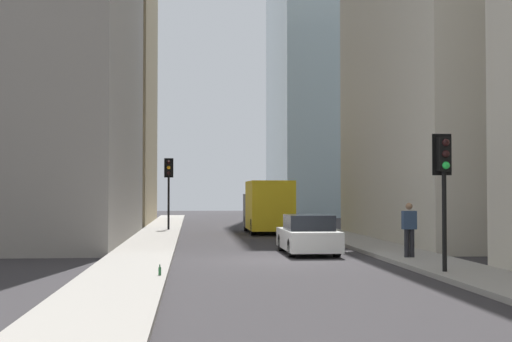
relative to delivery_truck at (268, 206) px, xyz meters
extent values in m
plane|color=#302D30|center=(-16.27, 1.40, -1.46)|extent=(135.00, 135.00, 0.00)
cube|color=gray|center=(-16.27, 5.90, -1.39)|extent=(90.00, 2.20, 0.14)
cube|color=gray|center=(-16.27, -3.10, -1.39)|extent=(90.00, 2.20, 0.14)
cube|color=#9E8966|center=(12.86, 12.00, 11.48)|extent=(15.58, 10.00, 25.87)
cube|color=yellow|center=(-0.91, 0.00, 0.08)|extent=(4.60, 2.25, 2.60)
cube|color=#38383D|center=(2.29, 0.00, -0.27)|extent=(1.90, 2.25, 1.90)
cube|color=black|center=(2.29, 0.00, 0.33)|extent=(1.92, 2.09, 0.64)
cylinder|color=black|center=(2.29, -0.98, -1.02)|extent=(0.88, 0.28, 0.88)
cylinder|color=black|center=(2.29, 0.99, -1.02)|extent=(0.88, 0.28, 0.88)
cylinder|color=black|center=(-2.31, -0.98, -1.02)|extent=(0.88, 0.28, 0.88)
cylinder|color=black|center=(-2.31, 0.99, -1.02)|extent=(0.88, 0.28, 0.88)
cube|color=silver|center=(-13.80, 0.00, -0.93)|extent=(4.30, 1.78, 0.70)
cube|color=black|center=(-14.00, 0.00, -0.31)|extent=(2.10, 1.58, 0.54)
cylinder|color=black|center=(-12.45, -0.78, -1.14)|extent=(0.64, 0.22, 0.64)
cylinder|color=black|center=(-12.45, 0.78, -1.14)|extent=(0.64, 0.22, 0.64)
cylinder|color=black|center=(-15.15, -0.78, -1.14)|extent=(0.64, 0.22, 0.64)
cylinder|color=black|center=(-15.15, 0.78, -1.14)|extent=(0.64, 0.22, 0.64)
cylinder|color=black|center=(-21.20, -2.42, -0.01)|extent=(0.12, 0.12, 2.62)
cube|color=black|center=(-21.20, -2.42, 1.75)|extent=(0.28, 0.32, 0.90)
cube|color=black|center=(-21.04, -2.42, 1.75)|extent=(0.03, 0.52, 1.10)
sphere|color=black|center=(-21.36, -2.42, 2.05)|extent=(0.20, 0.20, 0.20)
sphere|color=black|center=(-21.36, -2.42, 1.75)|extent=(0.20, 0.20, 0.20)
sphere|color=green|center=(-21.36, -2.42, 1.45)|extent=(0.20, 0.20, 0.20)
cylinder|color=black|center=(1.63, 5.47, 0.20)|extent=(0.12, 0.12, 3.05)
cube|color=black|center=(1.63, 5.47, 2.18)|extent=(0.28, 0.32, 0.90)
cube|color=black|center=(1.79, 5.47, 2.18)|extent=(0.03, 0.52, 1.10)
sphere|color=black|center=(1.47, 5.47, 2.48)|extent=(0.20, 0.20, 0.20)
sphere|color=orange|center=(1.47, 5.47, 2.18)|extent=(0.20, 0.20, 0.20)
sphere|color=black|center=(1.47, 5.47, 1.88)|extent=(0.20, 0.20, 0.20)
cylinder|color=black|center=(-17.01, -2.85, -0.87)|extent=(0.16, 0.16, 0.89)
cylinder|color=black|center=(-17.01, -2.68, -0.87)|extent=(0.16, 0.16, 0.89)
cube|color=navy|center=(-17.01, -2.76, -0.13)|extent=(0.26, 0.44, 0.59)
sphere|color=#936B4C|center=(-17.01, -2.76, 0.31)|extent=(0.22, 0.22, 0.22)
cylinder|color=#236033|center=(-21.44, 4.97, -1.22)|extent=(0.07, 0.07, 0.20)
cylinder|color=#236033|center=(-21.44, 4.97, -1.08)|extent=(0.03, 0.03, 0.07)
camera|label=1|loc=(-39.70, 4.20, 0.73)|focal=50.87mm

